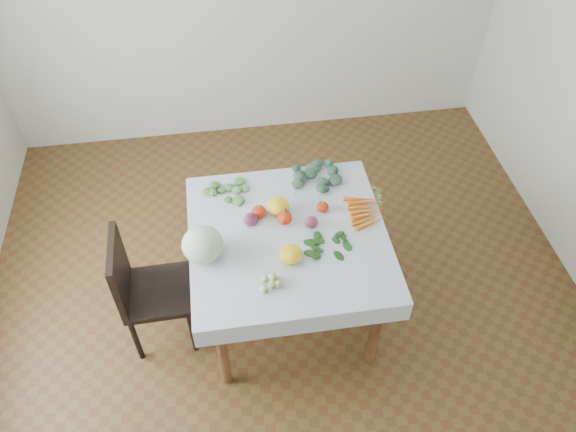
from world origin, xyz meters
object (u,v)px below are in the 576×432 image
at_px(table, 288,246).
at_px(chair, 142,286).
at_px(cabbage, 202,245).
at_px(carrot_bunch, 366,211).
at_px(heirloom_back, 278,206).

height_order(table, chair, chair).
height_order(cabbage, carrot_bunch, cabbage).
xyz_separation_m(table, carrot_bunch, (0.48, 0.10, 0.12)).
bearing_deg(heirloom_back, cabbage, -147.82).
distance_m(chair, carrot_bunch, 1.38).
bearing_deg(table, chair, -177.42).
relative_size(chair, carrot_bunch, 3.06).
distance_m(cabbage, carrot_bunch, 0.98).
distance_m(chair, heirloom_back, 0.92).
bearing_deg(carrot_bunch, heirloom_back, 170.01).
bearing_deg(cabbage, chair, 172.93).
xyz_separation_m(chair, heirloom_back, (0.84, 0.23, 0.31)).
bearing_deg(chair, cabbage, -7.07).
relative_size(cabbage, carrot_bunch, 0.79).
height_order(heirloom_back, carrot_bunch, heirloom_back).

